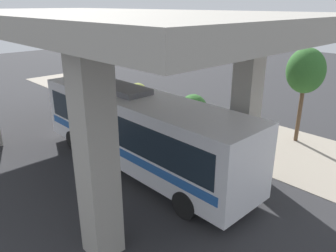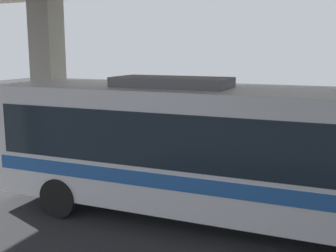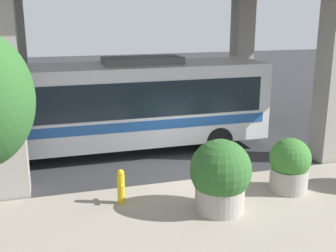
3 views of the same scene
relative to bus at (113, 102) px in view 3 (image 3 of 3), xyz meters
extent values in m
plane|color=#2D2D30|center=(-3.39, -1.86, -1.90)|extent=(80.00, 80.00, 0.00)
cube|color=gray|center=(-6.39, -1.86, -1.89)|extent=(6.00, 40.00, 0.02)
cube|color=#9E998E|center=(-2.89, -7.11, 1.10)|extent=(0.90, 0.90, 6.00)
cube|color=#9E998E|center=(-2.89, 3.40, 1.10)|extent=(0.90, 0.90, 6.00)
cube|color=#9E998E|center=(4.11, -7.11, 1.10)|extent=(0.90, 0.90, 6.00)
cube|color=#9E998E|center=(4.11, 3.40, 1.10)|extent=(0.90, 0.90, 6.00)
cube|color=silver|center=(0.00, 0.01, -0.05)|extent=(2.64, 11.37, 2.82)
cube|color=#19232D|center=(0.00, 0.01, 0.29)|extent=(2.68, 10.46, 1.24)
cube|color=#2659A5|center=(0.00, 0.01, -0.61)|extent=(2.68, 10.80, 0.34)
cube|color=slate|center=(0.00, -1.13, 1.48)|extent=(1.32, 2.84, 0.24)
cylinder|color=black|center=(1.24, 3.98, -1.40)|extent=(0.28, 1.00, 1.00)
cylinder|color=black|center=(-1.24, -3.69, -1.40)|extent=(0.28, 1.00, 1.00)
cylinder|color=black|center=(1.24, -3.69, -1.40)|extent=(0.28, 1.00, 1.00)
cylinder|color=gold|center=(-4.42, 0.55, -1.49)|extent=(0.20, 0.20, 0.84)
sphere|color=gold|center=(-4.42, 0.55, -1.01)|extent=(0.19, 0.19, 0.19)
cylinder|color=gold|center=(-4.57, 0.55, -1.36)|extent=(0.12, 0.09, 0.09)
cylinder|color=gold|center=(-4.27, 0.55, -1.36)|extent=(0.12, 0.09, 0.09)
cylinder|color=#9E998E|center=(-5.57, -1.86, -1.55)|extent=(1.30, 1.30, 0.70)
sphere|color=#2D6028|center=(-5.57, -1.86, -0.76)|extent=(1.61, 1.61, 1.61)
sphere|color=#993F8C|center=(-5.40, -1.99, -1.02)|extent=(0.45, 0.45, 0.45)
cylinder|color=#9E998E|center=(-4.97, -4.29, -1.56)|extent=(1.09, 1.09, 0.68)
sphere|color=#38722D|center=(-4.97, -4.29, -0.89)|extent=(1.18, 1.18, 1.18)
sphere|color=#993F8C|center=(-4.83, -4.40, -1.07)|extent=(0.38, 0.38, 0.38)
camera|label=1|loc=(8.14, 10.42, 4.97)|focal=35.00mm
camera|label=2|loc=(9.49, 2.75, 2.24)|focal=45.00mm
camera|label=3|loc=(-14.92, 2.35, 3.18)|focal=45.00mm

